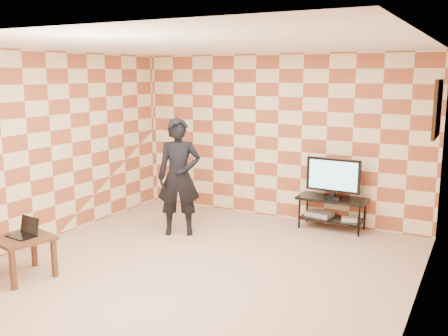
% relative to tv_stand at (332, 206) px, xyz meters
% --- Properties ---
extents(floor, '(5.00, 5.00, 0.00)m').
position_rel_tv_stand_xyz_m(floor, '(-1.02, -2.26, -0.37)').
color(floor, tan).
rests_on(floor, ground).
extents(wall_back, '(5.00, 0.02, 2.70)m').
position_rel_tv_stand_xyz_m(wall_back, '(-1.02, 0.24, 0.98)').
color(wall_back, beige).
rests_on(wall_back, ground).
extents(wall_front, '(5.00, 0.02, 2.70)m').
position_rel_tv_stand_xyz_m(wall_front, '(-1.02, -4.76, 0.98)').
color(wall_front, beige).
rests_on(wall_front, ground).
extents(wall_left, '(0.02, 5.00, 2.70)m').
position_rel_tv_stand_xyz_m(wall_left, '(-3.52, -2.26, 0.98)').
color(wall_left, beige).
rests_on(wall_left, ground).
extents(wall_right, '(0.02, 5.00, 2.70)m').
position_rel_tv_stand_xyz_m(wall_right, '(1.48, -2.26, 0.98)').
color(wall_right, beige).
rests_on(wall_right, ground).
extents(ceiling, '(5.00, 5.00, 0.02)m').
position_rel_tv_stand_xyz_m(ceiling, '(-1.02, -2.26, 2.33)').
color(ceiling, white).
rests_on(ceiling, wall_back).
extents(wall_art, '(0.04, 0.72, 0.72)m').
position_rel_tv_stand_xyz_m(wall_art, '(1.45, -0.71, 1.58)').
color(wall_art, black).
rests_on(wall_art, wall_right).
extents(tv_stand, '(1.05, 0.47, 0.50)m').
position_rel_tv_stand_xyz_m(tv_stand, '(0.00, 0.00, 0.00)').
color(tv_stand, black).
rests_on(tv_stand, floor).
extents(tv, '(0.84, 0.17, 0.61)m').
position_rel_tv_stand_xyz_m(tv, '(0.00, -0.00, 0.47)').
color(tv, black).
rests_on(tv, tv_stand).
extents(dvd_player, '(0.44, 0.34, 0.07)m').
position_rel_tv_stand_xyz_m(dvd_player, '(-0.21, 0.03, -0.16)').
color(dvd_player, '#ACADAF').
rests_on(dvd_player, tv_stand).
extents(game_console, '(0.26, 0.22, 0.05)m').
position_rel_tv_stand_xyz_m(game_console, '(0.28, -0.02, -0.17)').
color(game_console, silver).
rests_on(game_console, tv_stand).
extents(side_table, '(0.72, 0.72, 0.50)m').
position_rel_tv_stand_xyz_m(side_table, '(-2.68, -3.55, 0.04)').
color(side_table, '#3B2319').
rests_on(side_table, floor).
extents(laptop, '(0.35, 0.29, 0.22)m').
position_rel_tv_stand_xyz_m(laptop, '(-2.69, -3.51, 0.18)').
color(laptop, black).
rests_on(laptop, side_table).
extents(person, '(0.76, 0.67, 1.75)m').
position_rel_tv_stand_xyz_m(person, '(-1.96, -1.30, 0.51)').
color(person, black).
rests_on(person, floor).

